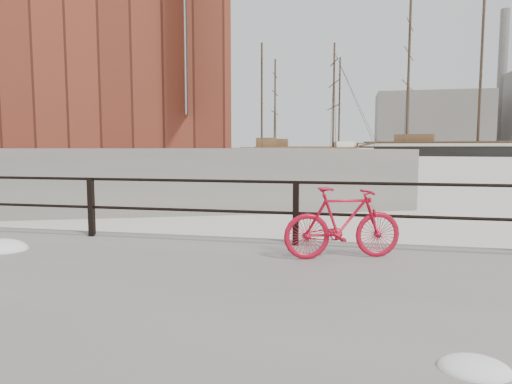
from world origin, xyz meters
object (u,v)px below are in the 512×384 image
at_px(bicycle, 343,223).
at_px(schooner_mid, 306,156).
at_px(schooner_left, 297,159).
at_px(workboat_far, 120,162).
at_px(barque_black, 477,156).
at_px(workboat_near, 103,166).

bearing_deg(bicycle, schooner_mid, 76.12).
height_order(schooner_left, workboat_far, schooner_left).
xyz_separation_m(bicycle, schooner_left, (-8.84, 67.94, -0.84)).
bearing_deg(bicycle, schooner_left, 77.44).
distance_m(barque_black, workboat_far, 70.53).
height_order(bicycle, workboat_near, workboat_near).
height_order(bicycle, barque_black, barque_black).
relative_size(bicycle, schooner_left, 0.06).
distance_m(schooner_left, workboat_far, 29.22).
distance_m(bicycle, schooner_mid, 85.12).
relative_size(bicycle, barque_black, 0.03).
height_order(bicycle, schooner_mid, schooner_mid).
xyz_separation_m(barque_black, schooner_mid, (-33.48, -8.26, 0.00)).
height_order(barque_black, workboat_near, barque_black).
relative_size(workboat_near, workboat_far, 1.04).
relative_size(bicycle, workboat_far, 0.16).
bearing_deg(schooner_left, barque_black, 24.41).
height_order(schooner_mid, workboat_near, schooner_mid).
xyz_separation_m(schooner_mid, workboat_near, (-15.20, -49.73, 0.00)).
bearing_deg(schooner_mid, bicycle, -87.23).
bearing_deg(barque_black, schooner_mid, -153.64).
distance_m(bicycle, barque_black, 96.06).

